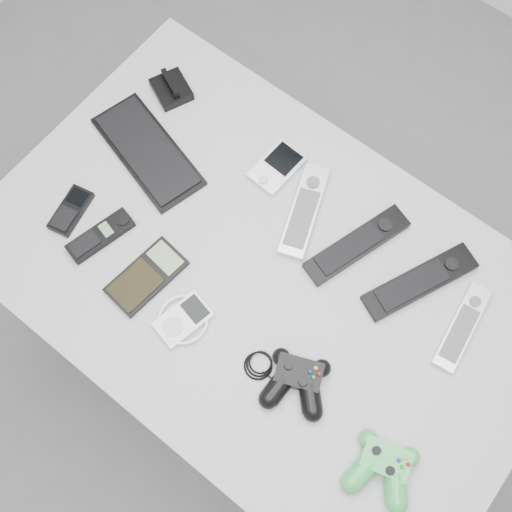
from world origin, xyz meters
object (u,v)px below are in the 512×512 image
Objects in this scene: remote_silver_b at (462,327)px; mp3_player at (183,319)px; mobile_phone at (71,210)px; remote_silver_a at (304,211)px; pda at (277,167)px; pda_keyboard at (148,151)px; calculator at (146,276)px; remote_black_a at (357,245)px; cordless_handset at (100,236)px; remote_black_b at (420,281)px; controller_black at (297,380)px; desk at (265,285)px; controller_green at (383,466)px.

remote_silver_b is 1.75× the size of mp3_player.
remote_silver_a is at bearing 25.67° from mobile_phone.
pda is 0.40m from mp3_player.
remote_silver_b is at bearing 21.80° from pda_keyboard.
remote_silver_a is 0.37m from calculator.
remote_black_a is 0.55m from cordless_handset.
calculator is at bearing -33.74° from pda_keyboard.
controller_black is (-0.08, -0.32, 0.01)m from remote_black_b.
remote_silver_a reaches higher than pda_keyboard.
remote_silver_a is at bearing 93.85° from mp3_player.
remote_black_a is (0.11, 0.17, 0.08)m from desk.
remote_silver_a is (0.11, -0.05, 0.00)m from pda.
controller_black reaches higher than mp3_player.
desk is 0.19m from remote_silver_a.
cordless_handset is (-0.45, -0.32, -0.00)m from remote_black_a.
controller_green is (0.43, -0.33, 0.01)m from remote_silver_a.
controller_green is (0.22, -0.03, 0.00)m from controller_black.
pda_keyboard is 0.51m from remote_black_a.
remote_black_a is (0.14, 0.01, 0.00)m from remote_silver_a.
controller_black is at bearing -79.83° from remote_black_b.
mp3_player is (-0.34, -0.37, -0.00)m from remote_black_b.
mobile_phone is at bearing 158.47° from controller_black.
remote_silver_b is at bearing 15.04° from remote_black_a.
remote_silver_a is 1.02× the size of controller_black.
controller_black reaches higher than remote_silver_b.
pda_keyboard is 0.83m from controller_green.
remote_black_a is 0.27m from remote_silver_b.
remote_black_b is 1.29× the size of remote_silver_b.
pda_keyboard is 2.57× the size of mobile_phone.
remote_black_a is at bearing 53.33° from calculator.
remote_silver_a is at bearing 171.77° from remote_silver_b.
pda_keyboard is at bearing 148.44° from controller_green.
mobile_phone is 0.83m from controller_green.
cordless_handset is (0.06, -0.22, 0.00)m from pda_keyboard.
cordless_handset is (-0.20, -0.36, 0.00)m from pda.
pda is at bearing 166.73° from remote_silver_b.
remote_black_a is (0.25, -0.04, 0.00)m from pda.
remote_silver_b is at bearing 34.94° from calculator.
mp3_player is at bearing -99.70° from remote_black_a.
controller_black is at bearing -76.13° from remote_silver_a.
pda is 0.66m from controller_green.
cordless_handset is (-0.33, -0.15, 0.08)m from desk.
desk is at bearing -105.75° from remote_black_a.
remote_silver_b is at bearing 37.16° from cordless_handset.
remote_black_a reaches higher than pda.
mobile_phone is (-0.40, -0.31, -0.00)m from remote_silver_a.
desk is at bearing 38.56° from cordless_handset.
remote_silver_a reaches higher than remote_silver_b.
cordless_handset is 0.26m from mp3_player.
pda is 1.08× the size of mp3_player.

